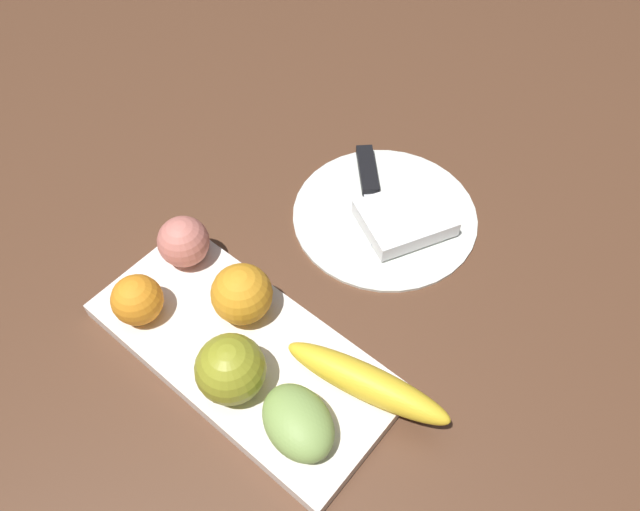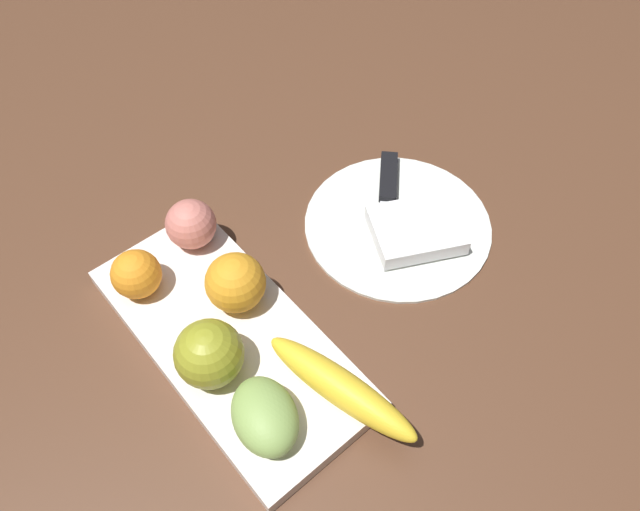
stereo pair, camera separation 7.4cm
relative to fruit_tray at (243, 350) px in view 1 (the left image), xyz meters
name	(u,v)px [view 1 (the left image)]	position (x,y,z in m)	size (l,w,h in m)	color
ground_plane	(228,321)	(-0.05, 0.02, -0.01)	(2.40, 2.40, 0.00)	brown
fruit_tray	(243,350)	(0.00, 0.00, 0.00)	(0.37, 0.17, 0.02)	white
apple	(231,369)	(0.03, -0.04, 0.05)	(0.08, 0.08, 0.08)	#989A26
banana	(366,382)	(0.14, 0.05, 0.03)	(0.19, 0.04, 0.04)	yellow
orange_near_apple	(242,294)	(-0.03, 0.04, 0.05)	(0.07, 0.07, 0.07)	orange
orange_near_banana	(137,300)	(-0.12, -0.04, 0.04)	(0.06, 0.06, 0.06)	orange
peach	(183,242)	(-0.14, 0.05, 0.04)	(0.06, 0.06, 0.06)	#D4776A
grape_bunch	(298,422)	(0.12, -0.03, 0.03)	(0.09, 0.07, 0.05)	#8BAF56
dinner_plate	(385,214)	(0.00, 0.28, -0.01)	(0.25, 0.25, 0.01)	white
folded_napkin	(405,218)	(0.03, 0.28, 0.01)	(0.09, 0.11, 0.02)	white
knife	(369,178)	(-0.05, 0.31, 0.00)	(0.14, 0.15, 0.01)	silver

